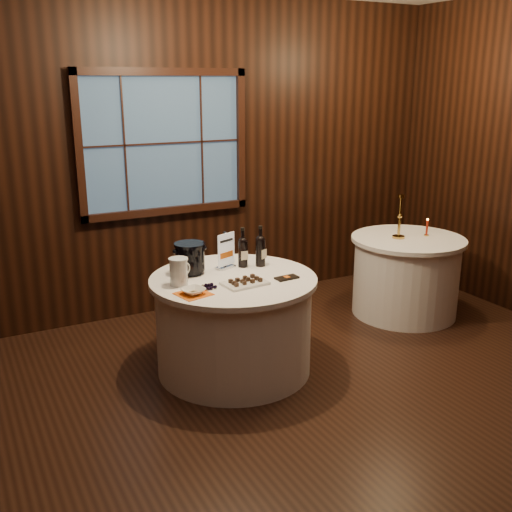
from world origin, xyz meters
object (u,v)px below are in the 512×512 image
sign_stand (226,256)px  chocolate_box (287,278)px  glass_pitcher (179,271)px  red_candle (427,229)px  cracker_bowl (193,291)px  side_table (406,276)px  brass_candlestick (399,222)px  main_table (234,324)px  port_bottle_right (260,249)px  port_bottle_left (243,250)px  grape_bunch (209,286)px  chocolate_plate (245,282)px  ice_bucket (190,258)px

sign_stand → chocolate_box: (0.30, -0.46, -0.09)m
glass_pitcher → red_candle: size_ratio=1.18×
cracker_bowl → side_table: bearing=11.9°
side_table → brass_candlestick: (-0.10, 0.03, 0.53)m
main_table → brass_candlestick: brass_candlestick is taller
sign_stand → main_table: bearing=-122.7°
chocolate_box → glass_pitcher: glass_pitcher is taller
port_bottle_right → glass_pitcher: (-0.75, -0.13, -0.04)m
glass_pitcher → brass_candlestick: size_ratio=0.48×
port_bottle_left → grape_bunch: port_bottle_left is taller
side_table → grape_bunch: size_ratio=6.33×
main_table → brass_candlestick: size_ratio=3.06×
side_table → port_bottle_right: (-1.68, -0.14, 0.53)m
main_table → side_table: bearing=8.5°
grape_bunch → port_bottle_left: bearing=38.4°
sign_stand → brass_candlestick: (1.86, 0.10, 0.05)m
chocolate_box → red_candle: 1.92m
port_bottle_left → red_candle: 2.01m
port_bottle_left → chocolate_plate: size_ratio=0.96×
chocolate_box → cracker_bowl: cracker_bowl is taller
main_table → brass_candlestick: bearing=9.9°
port_bottle_right → glass_pitcher: port_bottle_right is taller
side_table → ice_bucket: bearing=-178.4°
port_bottle_left → glass_pitcher: (-0.61, -0.18, -0.04)m
cracker_bowl → red_candle: size_ratio=0.94×
side_table → sign_stand: (-1.95, -0.06, 0.48)m
port_bottle_left → port_bottle_right: (0.14, -0.05, 0.00)m
chocolate_box → port_bottle_left: bearing=106.6°
sign_stand → cracker_bowl: size_ratio=1.84×
grape_bunch → chocolate_plate: bearing=-7.7°
ice_bucket → grape_bunch: size_ratio=1.44×
side_table → grape_bunch: grape_bunch is taller
sign_stand → grape_bunch: (-0.32, -0.39, -0.08)m
main_table → port_bottle_right: size_ratio=3.85×
port_bottle_left → chocolate_box: bearing=-63.7°
chocolate_plate → red_candle: 2.24m
cracker_bowl → red_candle: 2.65m
port_bottle_left → chocolate_plate: (-0.18, -0.40, -0.12)m
side_table → ice_bucket: size_ratio=4.40×
ice_bucket → chocolate_box: (0.60, -0.46, -0.12)m
grape_bunch → glass_pitcher: (-0.16, 0.18, 0.08)m
cracker_bowl → main_table: bearing=26.8°
port_bottle_right → red_candle: size_ratio=1.93×
sign_stand → port_bottle_left: size_ratio=0.92×
cracker_bowl → sign_stand: bearing=44.1°
chocolate_box → port_bottle_right: bearing=89.7°
port_bottle_left → port_bottle_right: bearing=-12.5°
main_table → sign_stand: size_ratio=4.31×
ice_bucket → port_bottle_left: bearing=-3.8°
side_table → port_bottle_left: (-1.81, -0.09, 0.52)m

